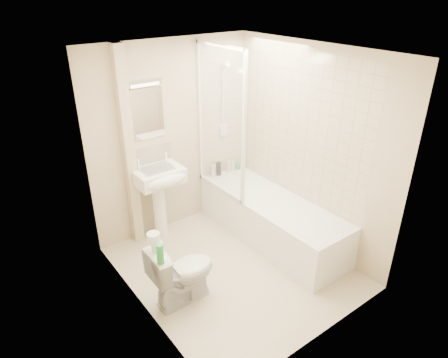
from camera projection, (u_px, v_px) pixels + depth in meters
floor at (233, 267)px, 4.60m from camera, size 2.50×2.50×0.00m
wall_back at (173, 139)px, 4.96m from camera, size 2.20×0.02×2.40m
wall_left at (135, 206)px, 3.47m from camera, size 0.02×2.50×2.40m
wall_right at (309, 149)px, 4.65m from camera, size 0.02×2.50×2.40m
ceiling at (236, 51)px, 3.53m from camera, size 2.20×2.50×0.02m
tile_back at (222, 111)px, 5.25m from camera, size 0.70×0.01×1.75m
tile_right at (297, 126)px, 4.69m from camera, size 0.01×2.10×1.75m
pipe_boxing at (129, 152)px, 4.58m from camera, size 0.12×0.12×2.40m
splashback at (149, 158)px, 4.84m from camera, size 0.60×0.02×0.30m
mirror at (146, 114)px, 4.60m from camera, size 0.46×0.01×0.60m
strip_light at (144, 83)px, 4.42m from camera, size 0.42×0.07×0.07m
bathtub at (271, 218)px, 5.01m from camera, size 0.70×2.10×0.55m
shower_screen at (220, 123)px, 4.74m from camera, size 0.04×0.92×1.80m
shower_fixture at (224, 103)px, 5.17m from camera, size 0.10×0.16×0.99m
pedestal_sink at (160, 184)px, 4.80m from camera, size 0.57×0.51×1.09m
bottle_white_a at (213, 171)px, 5.44m from camera, size 0.06×0.06×0.17m
bottle_black_b at (219, 169)px, 5.48m from camera, size 0.07×0.07×0.19m
bottle_cream at (229, 166)px, 5.58m from camera, size 0.06×0.06×0.17m
bottle_white_b at (232, 166)px, 5.62m from camera, size 0.05×0.05×0.15m
bottle_green at (238, 166)px, 5.69m from camera, size 0.07×0.07×0.08m
toilet at (182, 272)px, 4.00m from camera, size 0.39×0.67×0.68m
toilet_roll_lower at (157, 246)px, 3.75m from camera, size 0.11×0.11×0.09m
toilet_roll_upper at (154, 238)px, 3.71m from camera, size 0.12×0.12×0.09m
green_bottle at (160, 254)px, 3.55m from camera, size 0.07×0.07×0.20m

